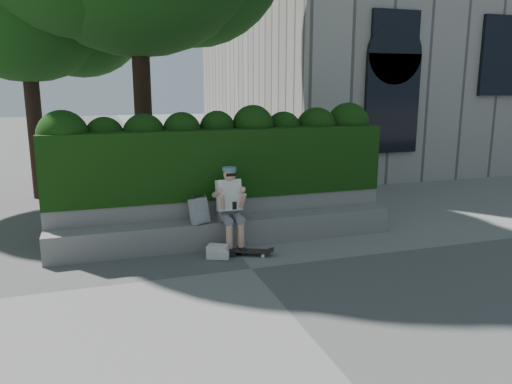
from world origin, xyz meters
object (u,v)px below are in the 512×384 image
object	(u,v)px
person	(230,204)
backpack_plaid	(199,211)
backpack_ground	(218,252)
skateboard	(246,251)

from	to	relation	value
person	backpack_plaid	distance (m)	0.52
backpack_ground	backpack_plaid	bearing A→B (deg)	138.08
person	backpack_plaid	world-z (taller)	person
skateboard	backpack_plaid	xyz separation A→B (m)	(-0.65, 0.54, 0.59)
backpack_ground	skateboard	bearing A→B (deg)	25.86
skateboard	backpack_ground	world-z (taller)	backpack_ground
backpack_plaid	backpack_ground	xyz separation A→B (m)	(0.18, -0.52, -0.56)
person	skateboard	bearing A→B (deg)	-72.50
skateboard	backpack_plaid	size ratio (longest dim) A/B	1.90
skateboard	backpack_plaid	bearing A→B (deg)	164.19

